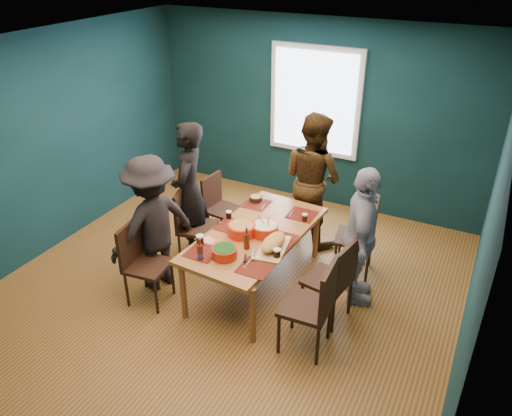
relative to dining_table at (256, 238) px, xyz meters
The scene contains 26 objects.
room 0.78m from the dining_table, 152.23° to the left, with size 5.01×5.01×2.71m.
dining_table is the anchor object (origin of this frame).
chair_left_far 1.20m from the dining_table, 141.85° to the left, with size 0.44×0.44×0.88m.
chair_left_mid 0.97m from the dining_table, behind, with size 0.53×0.53×0.96m.
chair_left_near 1.28m from the dining_table, 141.36° to the right, with size 0.47×0.47×0.94m.
chair_right_far 1.29m from the dining_table, 38.21° to the left, with size 0.51×0.51×0.97m.
chair_right_mid 1.02m from the dining_table, ahead, with size 0.50×0.50×0.96m.
chair_right_near 1.19m from the dining_table, 34.30° to the right, with size 0.48×0.48×1.01m.
person_far_left 1.09m from the dining_table, 166.64° to the left, with size 0.64×0.42×1.75m, color black.
person_back 1.30m from the dining_table, 82.32° to the left, with size 0.85×0.66×1.75m, color black.
person_right 1.16m from the dining_table, 14.39° to the left, with size 0.94×0.39×1.60m, color white.
person_near_left 1.15m from the dining_table, 154.24° to the right, with size 1.04×0.60×1.61m, color black.
bowl_salad 0.21m from the dining_table, 136.88° to the right, with size 0.31×0.31×0.13m.
bowl_dumpling 0.17m from the dining_table, ahead, with size 0.30×0.30×0.28m.
bowl_herbs 0.59m from the dining_table, 96.16° to the right, with size 0.26×0.26×0.12m.
cutting_board 0.40m from the dining_table, 33.76° to the right, with size 0.37×0.68×0.15m.
small_bowl 0.76m from the dining_table, 117.01° to the left, with size 0.16×0.16×0.07m.
beer_bottle_a 0.78m from the dining_table, 109.73° to the right, with size 0.07×0.07×0.24m.
beer_bottle_b 0.37m from the dining_table, 78.88° to the right, with size 0.06×0.06×0.25m.
cola_glass_a 0.65m from the dining_table, 129.85° to the right, with size 0.08×0.08×0.12m.
cola_glass_b 0.56m from the dining_table, 39.42° to the right, with size 0.08×0.08×0.11m.
cola_glass_c 0.64m from the dining_table, 51.69° to the left, with size 0.06×0.06×0.09m.
cola_glass_d 0.46m from the dining_table, 160.89° to the left, with size 0.07×0.07×0.09m.
napkin_a 0.35m from the dining_table, ahead, with size 0.15×0.15×0.00m, color #FF866B.
napkin_b 0.55m from the dining_table, 134.45° to the right, with size 0.14×0.14×0.00m, color #FF866B.
napkin_c 0.75m from the dining_table, 60.41° to the right, with size 0.15×0.15×0.00m, color #FF866B.
Camera 1 is at (2.41, -4.08, 3.59)m, focal length 35.00 mm.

